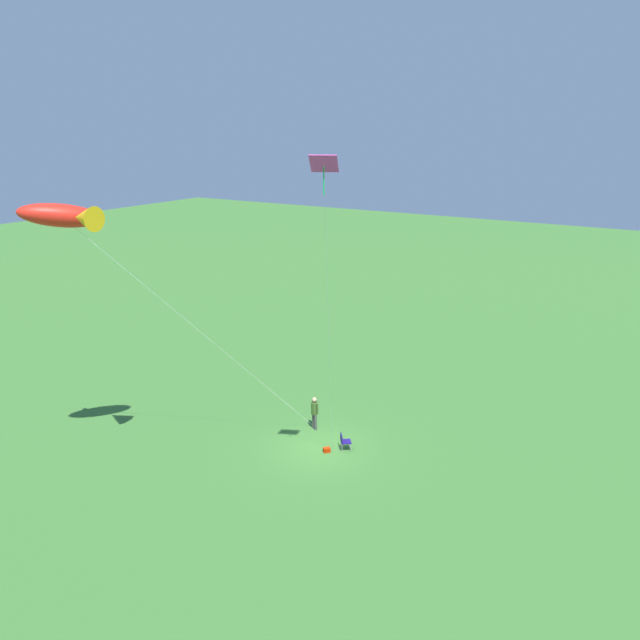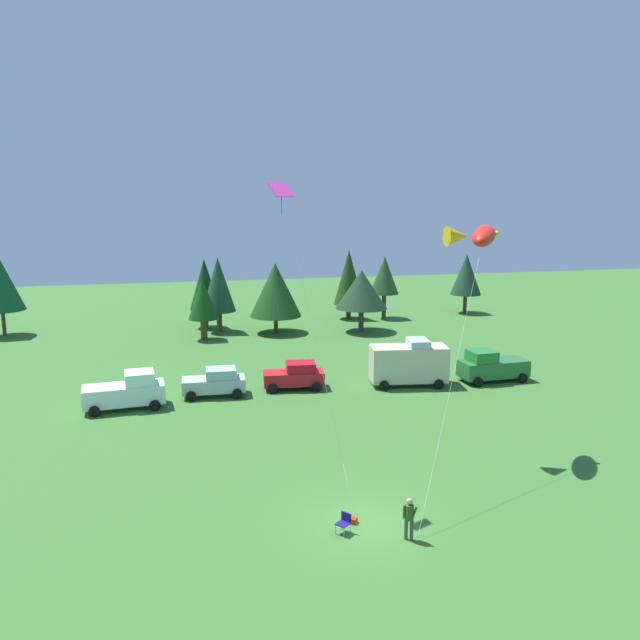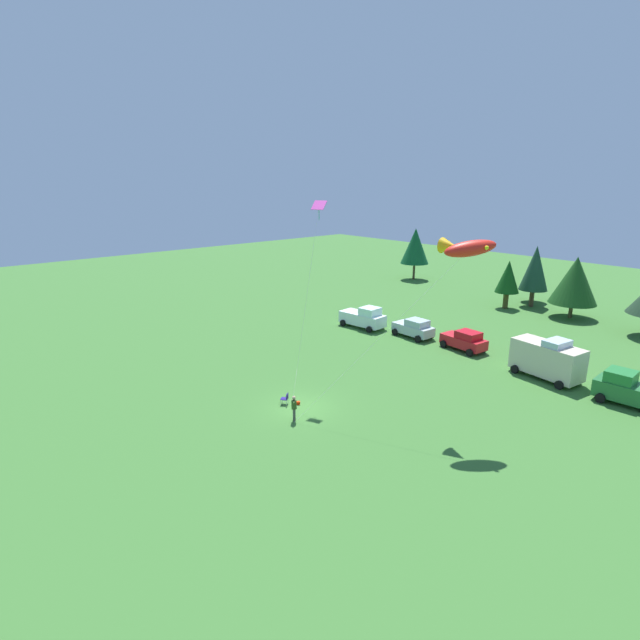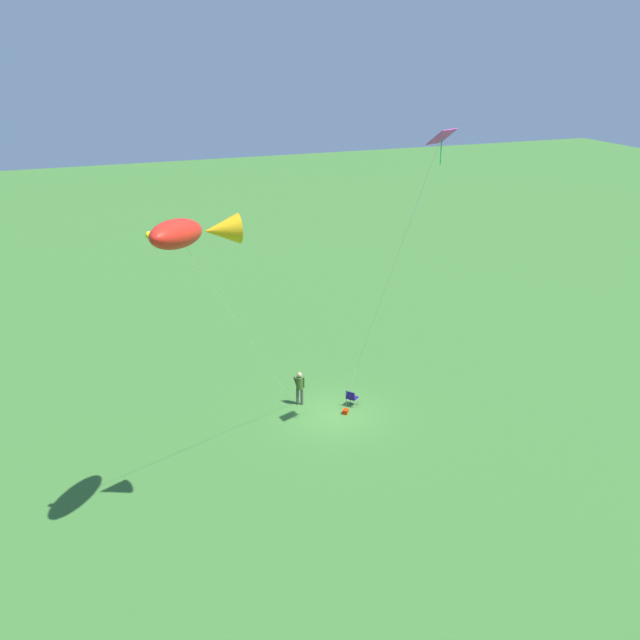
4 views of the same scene
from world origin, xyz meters
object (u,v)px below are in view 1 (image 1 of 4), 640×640
kite_diamond_rainbow (324,178)px  kite_large_fish (66,216)px  person_kite_flyer (315,411)px  backpack_on_grass (327,450)px  folding_chair (344,440)px

kite_diamond_rainbow → kite_large_fish: bearing=14.6°
person_kite_flyer → kite_diamond_rainbow: kite_diamond_rainbow is taller
backpack_on_grass → kite_large_fish: bearing=38.1°
kite_diamond_rainbow → backpack_on_grass: bearing=-60.8°
kite_large_fish → kite_diamond_rainbow: size_ratio=0.87×
kite_large_fish → kite_diamond_rainbow: kite_diamond_rainbow is taller
backpack_on_grass → kite_diamond_rainbow: 13.63m
backpack_on_grass → folding_chair: bearing=-132.7°
folding_chair → backpack_on_grass: size_ratio=2.56×
folding_chair → kite_diamond_rainbow: kite_diamond_rainbow is taller
kite_large_fish → kite_diamond_rainbow: bearing=-165.4°
folding_chair → kite_diamond_rainbow: 13.39m
person_kite_flyer → folding_chair: bearing=-86.8°
person_kite_flyer → kite_large_fish: bearing=169.6°
backpack_on_grass → kite_diamond_rainbow: size_ratio=0.02×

